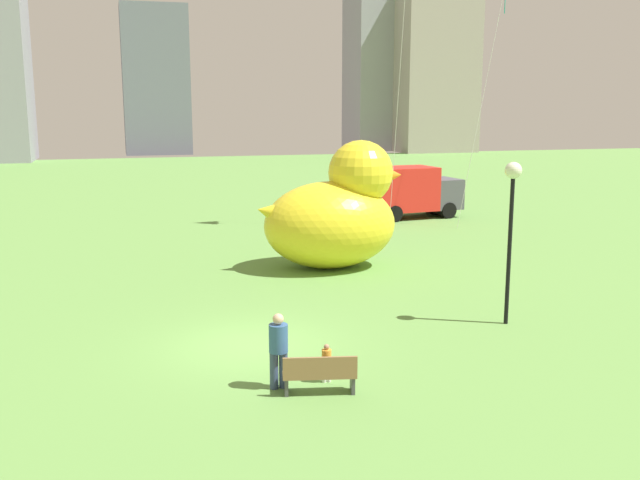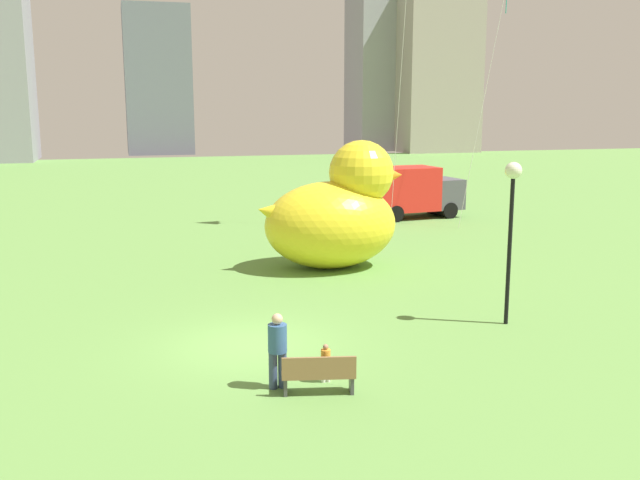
{
  "view_description": "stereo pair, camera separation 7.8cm",
  "coord_description": "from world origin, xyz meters",
  "px_view_note": "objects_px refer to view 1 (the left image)",
  "views": [
    {
      "loc": [
        -3.14,
        -17.73,
        6.25
      ],
      "look_at": [
        2.55,
        2.35,
        2.27
      ],
      "focal_mm": 39.91,
      "sensor_mm": 36.0,
      "label": 1
    },
    {
      "loc": [
        -3.07,
        -17.75,
        6.25
      ],
      "look_at": [
        2.55,
        2.35,
        2.27
      ],
      "focal_mm": 39.91,
      "sensor_mm": 36.0,
      "label": 2
    }
  ],
  "objects_px": {
    "person_adult": "(278,347)",
    "lamppost": "(512,200)",
    "person_child": "(327,361)",
    "box_truck": "(409,192)",
    "park_bench": "(320,374)",
    "giant_inflatable_duck": "(335,214)"
  },
  "relations": [
    {
      "from": "person_adult",
      "to": "lamppost",
      "type": "bearing_deg",
      "value": 21.26
    },
    {
      "from": "person_adult",
      "to": "person_child",
      "type": "distance_m",
      "value": 1.21
    },
    {
      "from": "person_child",
      "to": "box_truck",
      "type": "xyz_separation_m",
      "value": [
        11.22,
        21.88,
        0.94
      ]
    },
    {
      "from": "box_truck",
      "to": "park_bench",
      "type": "bearing_deg",
      "value": -117.18
    },
    {
      "from": "person_adult",
      "to": "lamppost",
      "type": "relative_size",
      "value": 0.37
    },
    {
      "from": "person_child",
      "to": "box_truck",
      "type": "bearing_deg",
      "value": 62.85
    },
    {
      "from": "box_truck",
      "to": "giant_inflatable_duck",
      "type": "bearing_deg",
      "value": -125.38
    },
    {
      "from": "lamppost",
      "to": "box_truck",
      "type": "xyz_separation_m",
      "value": [
        4.96,
        19.05,
        -2.17
      ]
    },
    {
      "from": "park_bench",
      "to": "box_truck",
      "type": "distance_m",
      "value": 25.34
    },
    {
      "from": "park_bench",
      "to": "lamppost",
      "type": "bearing_deg",
      "value": 27.73
    },
    {
      "from": "person_child",
      "to": "lamppost",
      "type": "relative_size",
      "value": 0.19
    },
    {
      "from": "park_bench",
      "to": "person_adult",
      "type": "bearing_deg",
      "value": 142.75
    },
    {
      "from": "person_adult",
      "to": "giant_inflatable_duck",
      "type": "distance_m",
      "value": 12.25
    },
    {
      "from": "person_adult",
      "to": "box_truck",
      "type": "xyz_separation_m",
      "value": [
        12.35,
        21.93,
        0.48
      ]
    },
    {
      "from": "giant_inflatable_duck",
      "to": "box_truck",
      "type": "bearing_deg",
      "value": 54.62
    },
    {
      "from": "person_adult",
      "to": "box_truck",
      "type": "relative_size",
      "value": 0.3
    },
    {
      "from": "park_bench",
      "to": "person_child",
      "type": "relative_size",
      "value": 1.85
    },
    {
      "from": "person_adult",
      "to": "person_child",
      "type": "height_order",
      "value": "person_adult"
    },
    {
      "from": "person_adult",
      "to": "lamppost",
      "type": "height_order",
      "value": "lamppost"
    },
    {
      "from": "giant_inflatable_duck",
      "to": "box_truck",
      "type": "relative_size",
      "value": 1.03
    },
    {
      "from": "person_child",
      "to": "giant_inflatable_duck",
      "type": "distance_m",
      "value": 11.87
    },
    {
      "from": "park_bench",
      "to": "giant_inflatable_duck",
      "type": "bearing_deg",
      "value": 71.44
    }
  ]
}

